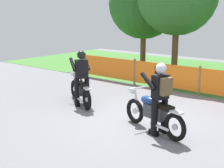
% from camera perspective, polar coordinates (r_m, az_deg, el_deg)
% --- Properties ---
extents(ground, '(24.00, 24.00, 0.02)m').
position_cam_1_polar(ground, '(8.28, 6.51, -6.82)').
color(ground, slate).
extents(barrier_fence, '(10.81, 0.08, 1.05)m').
position_cam_1_polar(barrier_fence, '(10.95, 15.82, 0.67)').
color(barrier_fence, olive).
rests_on(barrier_fence, ground).
extents(tree_leftmost, '(3.52, 3.52, 5.01)m').
position_cam_1_polar(tree_leftmost, '(15.91, 5.93, 14.57)').
color(tree_leftmost, brown).
rests_on(tree_leftmost, ground).
extents(motorcycle_lead, '(2.00, 0.81, 0.97)m').
position_cam_1_polar(motorcycle_lead, '(7.46, 7.59, -5.20)').
color(motorcycle_lead, black).
rests_on(motorcycle_lead, ground).
extents(motorcycle_trailing, '(1.78, 1.07, 0.94)m').
position_cam_1_polar(motorcycle_trailing, '(9.67, -5.92, -1.02)').
color(motorcycle_trailing, black).
rests_on(motorcycle_trailing, ground).
extents(rider_lead, '(0.76, 0.65, 1.69)m').
position_cam_1_polar(rider_lead, '(7.17, 8.91, -1.98)').
color(rider_lead, black).
rests_on(rider_lead, ground).
extents(rider_trailing, '(0.72, 0.71, 1.69)m').
position_cam_1_polar(rider_trailing, '(9.39, -5.65, 1.46)').
color(rider_trailing, black).
rests_on(rider_trailing, ground).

